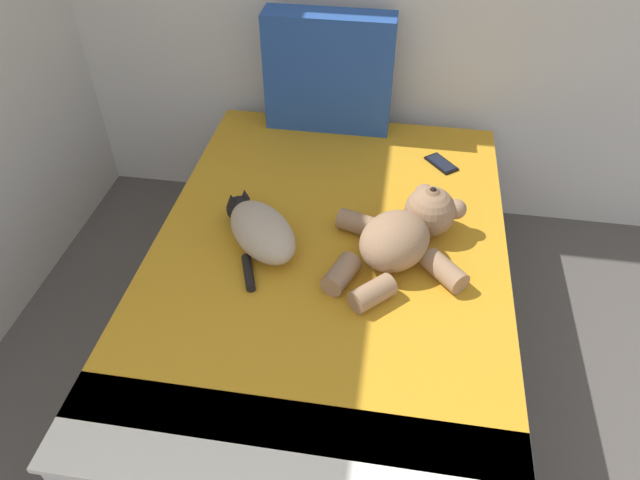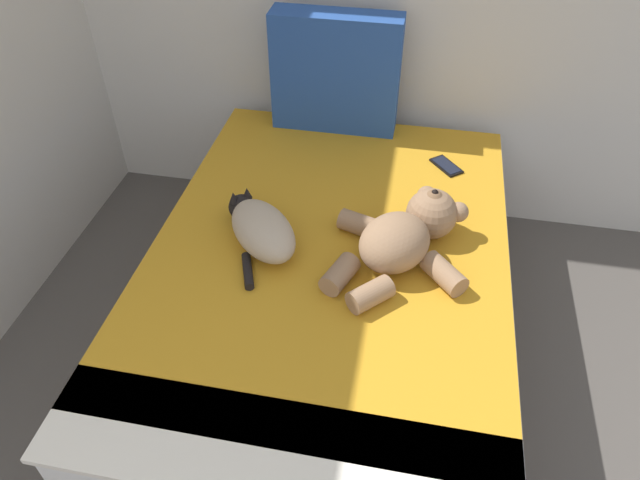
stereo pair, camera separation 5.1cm
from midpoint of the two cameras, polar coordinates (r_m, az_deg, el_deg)
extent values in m
cube|color=brown|center=(2.39, 1.42, -7.63)|extent=(1.33, 1.90, 0.32)
cube|color=white|center=(2.19, 1.54, -3.13)|extent=(1.29, 1.85, 0.21)
cube|color=orange|center=(2.16, 1.85, 0.09)|extent=(1.28, 1.71, 0.02)
cube|color=silver|center=(1.63, -3.49, -19.97)|extent=(1.28, 0.30, 0.02)
cube|color=#264C99|center=(2.68, 2.11, 16.03)|extent=(0.56, 0.15, 0.53)
ellipsoid|color=tan|center=(2.07, -4.90, 0.92)|extent=(0.37, 0.38, 0.15)
sphere|color=black|center=(2.22, -7.02, 3.20)|extent=(0.10, 0.10, 0.10)
cone|color=black|center=(2.18, -7.80, 4.16)|extent=(0.04, 0.04, 0.04)
cone|color=black|center=(2.19, -6.49, 4.60)|extent=(0.04, 0.04, 0.04)
cylinder|color=black|center=(2.01, -6.36, -3.03)|extent=(0.09, 0.16, 0.03)
ellipsoid|color=black|center=(2.18, -5.00, 1.58)|extent=(0.11, 0.11, 0.04)
ellipsoid|color=#937051|center=(2.01, 8.03, -0.25)|extent=(0.33, 0.35, 0.19)
sphere|color=#937051|center=(2.15, 11.53, 2.52)|extent=(0.19, 0.19, 0.19)
sphere|color=brown|center=(2.11, 11.75, 3.85)|extent=(0.07, 0.07, 0.07)
sphere|color=black|center=(2.09, 11.87, 4.53)|extent=(0.02, 0.02, 0.02)
sphere|color=#937051|center=(2.22, 11.05, 4.26)|extent=(0.07, 0.07, 0.07)
sphere|color=#937051|center=(2.16, 14.04, 2.67)|extent=(0.07, 0.07, 0.07)
cylinder|color=#937051|center=(2.15, 4.69, 1.48)|extent=(0.18, 0.12, 0.08)
cylinder|color=#937051|center=(1.95, 2.70, -3.38)|extent=(0.13, 0.17, 0.08)
cylinder|color=#937051|center=(2.00, 12.76, -3.24)|extent=(0.17, 0.17, 0.08)
cylinder|color=#937051|center=(1.90, 5.72, -5.35)|extent=(0.16, 0.16, 0.08)
cube|color=black|center=(2.57, 12.82, 7.08)|extent=(0.15, 0.16, 0.01)
cube|color=black|center=(2.57, 12.83, 7.18)|extent=(0.13, 0.14, 0.00)
camera|label=1|loc=(0.03, -89.28, 0.64)|focal=32.69mm
camera|label=2|loc=(0.03, 90.72, -0.64)|focal=32.69mm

